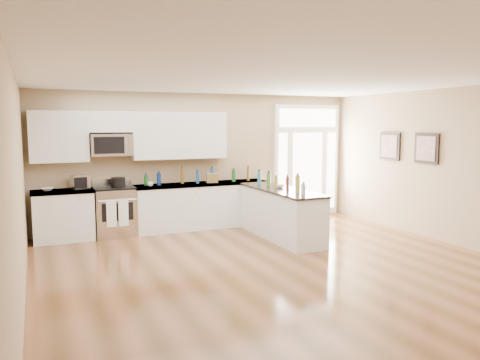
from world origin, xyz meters
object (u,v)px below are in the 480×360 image
object	(u,v)px
kitchen_range	(115,211)
stockpot	(118,182)
peninsula_cabinet	(281,215)
toaster_oven	(80,182)

from	to	relation	value
kitchen_range	stockpot	world-z (taller)	stockpot
peninsula_cabinet	kitchen_range	distance (m)	3.20
peninsula_cabinet	kitchen_range	world-z (taller)	kitchen_range
kitchen_range	stockpot	size ratio (longest dim) A/B	3.99
peninsula_cabinet	toaster_oven	size ratio (longest dim) A/B	7.43
peninsula_cabinet	kitchen_range	bearing A→B (deg)	153.10
kitchen_range	stockpot	bearing A→B (deg)	-52.75
peninsula_cabinet	kitchen_range	size ratio (longest dim) A/B	2.15
kitchen_range	toaster_oven	bearing A→B (deg)	172.73
peninsula_cabinet	toaster_oven	distance (m)	3.84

